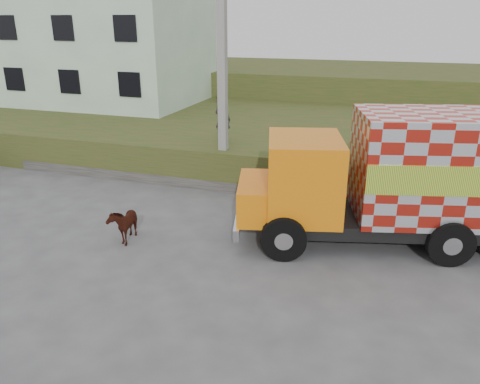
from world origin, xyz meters
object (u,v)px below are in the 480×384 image
(pedestrian, at_px, (223,120))
(utility_pole, at_px, (222,80))
(cargo_truck, at_px, (407,178))
(cow, at_px, (124,223))

(pedestrian, bearing_deg, utility_pole, 116.38)
(utility_pole, distance_m, cargo_truck, 7.43)
(cow, relative_size, pedestrian, 0.72)
(cow, bearing_deg, pedestrian, 71.99)
(cargo_truck, distance_m, cow, 8.19)
(cargo_truck, xyz_separation_m, cow, (-7.70, -2.42, -1.41))
(utility_pole, relative_size, cow, 6.24)
(cargo_truck, relative_size, cow, 6.95)
(utility_pole, height_order, pedestrian, utility_pole)
(cargo_truck, xyz_separation_m, pedestrian, (-6.97, 3.99, 0.43))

